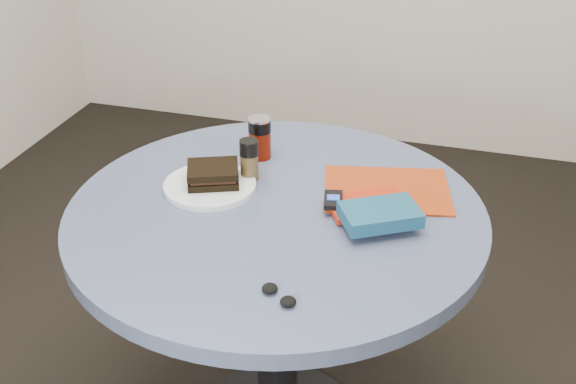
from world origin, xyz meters
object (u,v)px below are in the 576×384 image
(sandwich, at_px, (213,174))
(red_book, at_px, (367,205))
(soda_can, at_px, (260,138))
(mp3_player, at_px, (333,200))
(table, at_px, (276,264))
(headphones, at_px, (279,295))
(pepper_grinder, at_px, (249,160))
(novel, at_px, (380,215))
(plate, at_px, (210,186))
(magazine, at_px, (387,190))

(sandwich, distance_m, red_book, 0.39)
(sandwich, bearing_deg, soda_can, 72.36)
(mp3_player, bearing_deg, soda_can, 140.10)
(table, relative_size, headphones, 10.95)
(pepper_grinder, xyz_separation_m, novel, (0.36, -0.14, -0.02))
(table, relative_size, pepper_grinder, 9.21)
(pepper_grinder, bearing_deg, mp3_player, -19.92)
(table, relative_size, novel, 5.83)
(pepper_grinder, relative_size, red_book, 0.62)
(plate, height_order, headphones, headphones)
(sandwich, relative_size, magazine, 0.51)
(mp3_player, relative_size, headphones, 0.91)
(novel, bearing_deg, pepper_grinder, 128.46)
(sandwich, relative_size, pepper_grinder, 1.43)
(soda_can, distance_m, pepper_grinder, 0.12)
(table, relative_size, magazine, 3.26)
(soda_can, distance_m, novel, 0.45)
(sandwich, relative_size, red_book, 0.88)
(sandwich, distance_m, magazine, 0.43)
(plate, distance_m, novel, 0.44)
(table, relative_size, mp3_player, 11.99)
(table, bearing_deg, mp3_player, 14.31)
(soda_can, distance_m, red_book, 0.38)
(pepper_grinder, distance_m, red_book, 0.32)
(sandwich, relative_size, soda_can, 1.36)
(red_book, xyz_separation_m, novel, (0.04, -0.07, 0.02))
(soda_can, bearing_deg, pepper_grinder, -84.09)
(soda_can, height_order, pepper_grinder, soda_can)
(soda_can, relative_size, magazine, 0.37)
(magazine, relative_size, headphones, 3.36)
(soda_can, xyz_separation_m, mp3_player, (0.25, -0.21, -0.03))
(magazine, bearing_deg, sandwich, -178.69)
(soda_can, xyz_separation_m, magazine, (0.36, -0.09, -0.05))
(red_book, distance_m, mp3_player, 0.08)
(table, distance_m, magazine, 0.33)
(red_book, bearing_deg, sandwich, 151.00)
(table, relative_size, plate, 4.34)
(sandwich, bearing_deg, novel, -9.51)
(sandwich, bearing_deg, mp3_player, -3.82)
(mp3_player, bearing_deg, red_book, 14.22)
(plate, bearing_deg, mp3_player, -2.15)
(table, distance_m, pepper_grinder, 0.27)
(plate, bearing_deg, soda_can, 71.41)
(magazine, distance_m, novel, 0.18)
(plate, bearing_deg, pepper_grinder, 43.15)
(plate, distance_m, red_book, 0.39)
(plate, distance_m, magazine, 0.44)
(table, xyz_separation_m, plate, (-0.19, 0.05, 0.17))
(table, xyz_separation_m, sandwich, (-0.18, 0.05, 0.20))
(plate, relative_size, red_book, 1.31)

